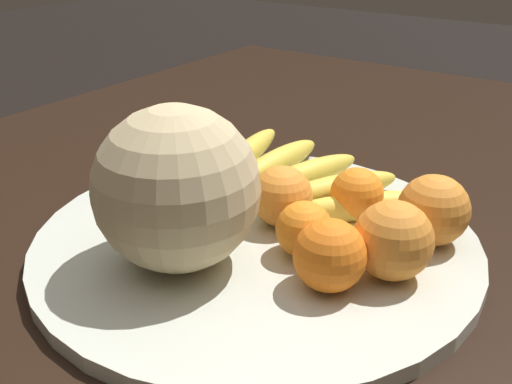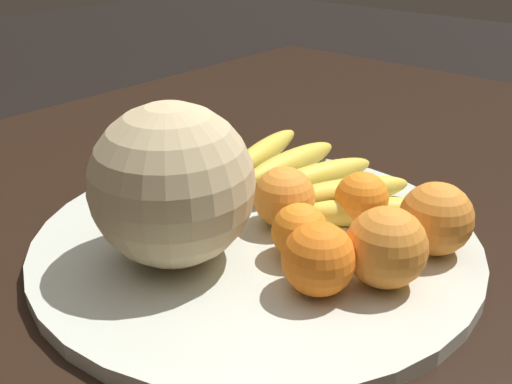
{
  "view_description": "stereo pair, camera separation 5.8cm",
  "coord_description": "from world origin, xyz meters",
  "px_view_note": "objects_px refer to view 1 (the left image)",
  "views": [
    {
      "loc": [
        0.5,
        0.37,
        1.07
      ],
      "look_at": [
        0.04,
        0.06,
        0.8
      ],
      "focal_mm": 42.0,
      "sensor_mm": 36.0,
      "label": 1
    },
    {
      "loc": [
        0.46,
        0.42,
        1.07
      ],
      "look_at": [
        0.04,
        0.06,
        0.8
      ],
      "focal_mm": 42.0,
      "sensor_mm": 36.0,
      "label": 2
    }
  ],
  "objects_px": {
    "orange_front_left": "(393,240)",
    "orange_back_left": "(282,196)",
    "fruit_bowl": "(256,240)",
    "produce_tag": "(331,228)",
    "banana_bunch": "(305,176)",
    "kitchen_table": "(238,274)",
    "orange_front_right": "(357,194)",
    "orange_top_small": "(304,229)",
    "orange_mid_center": "(330,255)",
    "melon": "(177,188)",
    "orange_back_right": "(433,210)"
  },
  "relations": [
    {
      "from": "fruit_bowl",
      "to": "produce_tag",
      "type": "distance_m",
      "value": 0.08
    },
    {
      "from": "orange_back_left",
      "to": "produce_tag",
      "type": "xyz_separation_m",
      "value": [
        -0.02,
        0.05,
        -0.03
      ]
    },
    {
      "from": "kitchen_table",
      "to": "banana_bunch",
      "type": "distance_m",
      "value": 0.15
    },
    {
      "from": "banana_bunch",
      "to": "orange_back_left",
      "type": "distance_m",
      "value": 0.1
    },
    {
      "from": "fruit_bowl",
      "to": "produce_tag",
      "type": "bearing_deg",
      "value": 133.35
    },
    {
      "from": "melon",
      "to": "orange_top_small",
      "type": "distance_m",
      "value": 0.13
    },
    {
      "from": "orange_mid_center",
      "to": "orange_top_small",
      "type": "distance_m",
      "value": 0.06
    },
    {
      "from": "orange_back_right",
      "to": "orange_top_small",
      "type": "height_order",
      "value": "orange_back_right"
    },
    {
      "from": "orange_front_left",
      "to": "orange_mid_center",
      "type": "height_order",
      "value": "orange_front_left"
    },
    {
      "from": "melon",
      "to": "orange_mid_center",
      "type": "distance_m",
      "value": 0.15
    },
    {
      "from": "fruit_bowl",
      "to": "banana_bunch",
      "type": "height_order",
      "value": "banana_bunch"
    },
    {
      "from": "fruit_bowl",
      "to": "melon",
      "type": "distance_m",
      "value": 0.13
    },
    {
      "from": "kitchen_table",
      "to": "orange_front_right",
      "type": "relative_size",
      "value": 27.56
    },
    {
      "from": "orange_front_left",
      "to": "melon",
      "type": "bearing_deg",
      "value": -62.15
    },
    {
      "from": "banana_bunch",
      "to": "orange_front_right",
      "type": "relative_size",
      "value": 5.22
    },
    {
      "from": "fruit_bowl",
      "to": "orange_back_left",
      "type": "relative_size",
      "value": 7.02
    },
    {
      "from": "kitchen_table",
      "to": "banana_bunch",
      "type": "xyz_separation_m",
      "value": [
        -0.09,
        0.04,
        0.11
      ]
    },
    {
      "from": "orange_back_right",
      "to": "produce_tag",
      "type": "height_order",
      "value": "orange_back_right"
    },
    {
      "from": "orange_front_right",
      "to": "orange_back_right",
      "type": "bearing_deg",
      "value": 87.24
    },
    {
      "from": "fruit_bowl",
      "to": "orange_back_left",
      "type": "distance_m",
      "value": 0.06
    },
    {
      "from": "orange_mid_center",
      "to": "orange_front_left",
      "type": "bearing_deg",
      "value": 142.92
    },
    {
      "from": "fruit_bowl",
      "to": "orange_front_left",
      "type": "height_order",
      "value": "orange_front_left"
    },
    {
      "from": "orange_back_right",
      "to": "orange_top_small",
      "type": "xyz_separation_m",
      "value": [
        0.1,
        -0.1,
        -0.01
      ]
    },
    {
      "from": "kitchen_table",
      "to": "orange_top_small",
      "type": "relative_size",
      "value": 28.77
    },
    {
      "from": "kitchen_table",
      "to": "banana_bunch",
      "type": "bearing_deg",
      "value": 155.53
    },
    {
      "from": "orange_front_right",
      "to": "produce_tag",
      "type": "xyz_separation_m",
      "value": [
        0.04,
        -0.01,
        -0.03
      ]
    },
    {
      "from": "fruit_bowl",
      "to": "orange_mid_center",
      "type": "bearing_deg",
      "value": 68.93
    },
    {
      "from": "orange_mid_center",
      "to": "produce_tag",
      "type": "xyz_separation_m",
      "value": [
        -0.1,
        -0.05,
        -0.03
      ]
    },
    {
      "from": "orange_front_left",
      "to": "orange_back_left",
      "type": "bearing_deg",
      "value": -101.31
    },
    {
      "from": "banana_bunch",
      "to": "orange_front_right",
      "type": "bearing_deg",
      "value": -95.06
    },
    {
      "from": "orange_front_right",
      "to": "orange_top_small",
      "type": "relative_size",
      "value": 1.04
    },
    {
      "from": "orange_mid_center",
      "to": "orange_front_right",
      "type": "bearing_deg",
      "value": -163.59
    },
    {
      "from": "orange_front_left",
      "to": "orange_back_right",
      "type": "bearing_deg",
      "value": 174.04
    },
    {
      "from": "kitchen_table",
      "to": "orange_back_left",
      "type": "bearing_deg",
      "value": 84.69
    },
    {
      "from": "orange_top_small",
      "to": "produce_tag",
      "type": "distance_m",
      "value": 0.07
    },
    {
      "from": "produce_tag",
      "to": "banana_bunch",
      "type": "bearing_deg",
      "value": -108.11
    },
    {
      "from": "orange_mid_center",
      "to": "orange_back_left",
      "type": "bearing_deg",
      "value": -127.79
    },
    {
      "from": "kitchen_table",
      "to": "orange_front_right",
      "type": "height_order",
      "value": "orange_front_right"
    },
    {
      "from": "fruit_bowl",
      "to": "melon",
      "type": "height_order",
      "value": "melon"
    },
    {
      "from": "orange_front_right",
      "to": "banana_bunch",
      "type": "bearing_deg",
      "value": -111.66
    },
    {
      "from": "melon",
      "to": "orange_front_left",
      "type": "distance_m",
      "value": 0.21
    },
    {
      "from": "orange_back_right",
      "to": "produce_tag",
      "type": "relative_size",
      "value": 0.8
    },
    {
      "from": "kitchen_table",
      "to": "produce_tag",
      "type": "height_order",
      "value": "produce_tag"
    },
    {
      "from": "orange_back_left",
      "to": "produce_tag",
      "type": "relative_size",
      "value": 0.73
    },
    {
      "from": "melon",
      "to": "orange_mid_center",
      "type": "height_order",
      "value": "melon"
    },
    {
      "from": "orange_front_right",
      "to": "orange_top_small",
      "type": "xyz_separation_m",
      "value": [
        0.1,
        -0.01,
        -0.0
      ]
    },
    {
      "from": "orange_front_right",
      "to": "orange_back_right",
      "type": "height_order",
      "value": "orange_back_right"
    },
    {
      "from": "orange_front_right",
      "to": "orange_back_right",
      "type": "distance_m",
      "value": 0.09
    },
    {
      "from": "kitchen_table",
      "to": "orange_front_left",
      "type": "distance_m",
      "value": 0.25
    },
    {
      "from": "fruit_bowl",
      "to": "orange_back_right",
      "type": "relative_size",
      "value": 6.37
    }
  ]
}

